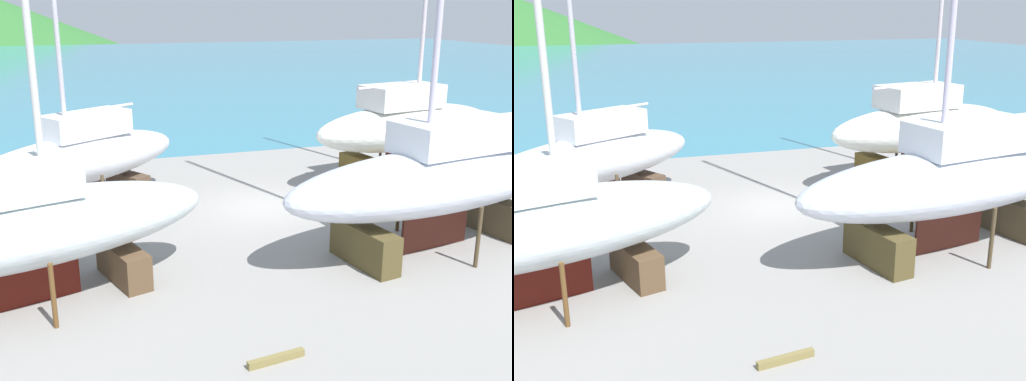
{
  "view_description": "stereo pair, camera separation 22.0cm",
  "coord_description": "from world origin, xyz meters",
  "views": [
    {
      "loc": [
        -6.99,
        -20.44,
        7.15
      ],
      "look_at": [
        -0.96,
        -1.95,
        1.27
      ],
      "focal_mm": 43.1,
      "sensor_mm": 36.0,
      "label": 1
    },
    {
      "loc": [
        -6.79,
        -20.51,
        7.15
      ],
      "look_at": [
        -0.96,
        -1.95,
        1.27
      ],
      "focal_mm": 43.1,
      "sensor_mm": 36.0,
      "label": 2
    }
  ],
  "objects": [
    {
      "name": "sailboat_far_slipway",
      "position": [
        -6.38,
        1.6,
        1.97
      ],
      "size": [
        8.38,
        6.53,
        14.34
      ],
      "rotation": [
        0.0,
        0.0,
        3.71
      ],
      "color": "#463427",
      "rests_on": "ground"
    },
    {
      "name": "sailboat_large_starboard",
      "position": [
        3.69,
        -5.42,
        2.26
      ],
      "size": [
        11.07,
        4.88,
        18.99
      ],
      "rotation": [
        0.0,
        0.0,
        3.32
      ],
      "color": "#4D4122",
      "rests_on": "ground"
    },
    {
      "name": "sea_water",
      "position": [
        0.0,
        55.21,
        0.0
      ],
      "size": [
        146.74,
        93.12,
        0.01
      ],
      "primitive_type": "cube",
      "color": "teal",
      "rests_on": "ground"
    },
    {
      "name": "timber_plank_far",
      "position": [
        -3.11,
        -9.89,
        0.08
      ],
      "size": [
        1.31,
        0.31,
        0.17
      ],
      "primitive_type": "cube",
      "rotation": [
        0.0,
        0.0,
        0.14
      ],
      "color": "olive",
      "rests_on": "ground"
    },
    {
      "name": "sailboat_mid_port",
      "position": [
        6.8,
        1.54,
        2.32
      ],
      "size": [
        9.38,
        4.56,
        14.26
      ],
      "rotation": [
        0.0,
        0.0,
        0.19
      ],
      "color": "brown",
      "rests_on": "ground"
    },
    {
      "name": "ground_plane",
      "position": [
        0.0,
        -4.43,
        0.0
      ],
      "size": [
        52.32,
        52.32,
        0.0
      ],
      "primitive_type": "plane",
      "color": "gray"
    },
    {
      "name": "worker",
      "position": [
        -7.72,
        7.09,
        0.89
      ],
      "size": [
        0.5,
        0.4,
        1.72
      ],
      "rotation": [
        0.0,
        0.0,
        1.14
      ],
      "color": "orange",
      "rests_on": "ground"
    },
    {
      "name": "sailboat_small_center",
      "position": [
        -7.93,
        -5.52,
        2.03
      ],
      "size": [
        9.74,
        5.36,
        14.56
      ],
      "rotation": [
        0.0,
        0.0,
        0.3
      ],
      "color": "brown",
      "rests_on": "ground"
    }
  ]
}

